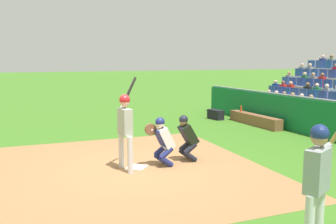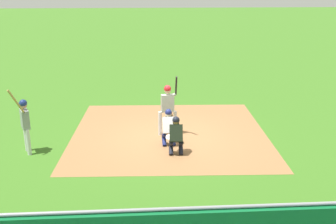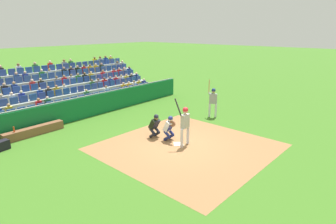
{
  "view_description": "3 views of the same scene",
  "coord_description": "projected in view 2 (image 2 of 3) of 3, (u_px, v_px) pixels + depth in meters",
  "views": [
    {
      "loc": [
        -8.31,
        2.74,
        2.66
      ],
      "look_at": [
        0.47,
        -1.06,
        1.29
      ],
      "focal_mm": 38.44,
      "sensor_mm": 36.0,
      "label": 1
    },
    {
      "loc": [
        -0.98,
        -13.44,
        5.31
      ],
      "look_at": [
        -0.14,
        -0.8,
        1.23
      ],
      "focal_mm": 42.84,
      "sensor_mm": 36.0,
      "label": 2
    },
    {
      "loc": [
        9.73,
        7.5,
        5.24
      ],
      "look_at": [
        -0.55,
        -1.11,
        1.26
      ],
      "focal_mm": 29.93,
      "sensor_mm": 36.0,
      "label": 3
    }
  ],
  "objects": [
    {
      "name": "ground_plane",
      "position": [
        170.0,
        138.0,
        14.45
      ],
      "size": [
        160.0,
        160.0,
        0.0
      ],
      "primitive_type": "plane",
      "color": "#3B6F20"
    },
    {
      "name": "infield_dirt_patch",
      "position": [
        169.0,
        132.0,
        14.92
      ],
      "size": [
        7.36,
        7.33,
        0.01
      ],
      "primitive_type": "cube",
      "rotation": [
        0.0,
        0.0,
        -0.04
      ],
      "color": "#986A41",
      "rests_on": "ground_plane"
    },
    {
      "name": "home_plate_marker",
      "position": [
        170.0,
        137.0,
        14.45
      ],
      "size": [
        0.62,
        0.62,
        0.02
      ],
      "primitive_type": "cube",
      "rotation": [
        0.0,
        0.0,
        0.79
      ],
      "color": "white",
      "rests_on": "infield_dirt_patch"
    },
    {
      "name": "batter_at_plate",
      "position": [
        168.0,
        104.0,
        14.37
      ],
      "size": [
        0.7,
        0.54,
        2.27
      ],
      "color": "silver",
      "rests_on": "ground_plane"
    },
    {
      "name": "catcher_crouching",
      "position": [
        169.0,
        125.0,
        13.61
      ],
      "size": [
        0.48,
        0.72,
        1.28
      ],
      "color": "navy",
      "rests_on": "ground_plane"
    },
    {
      "name": "home_plate_umpire",
      "position": [
        176.0,
        134.0,
        12.89
      ],
      "size": [
        0.48,
        0.51,
        1.26
      ],
      "color": "black",
      "rests_on": "ground_plane"
    },
    {
      "name": "on_deck_batter",
      "position": [
        25.0,
        120.0,
        12.81
      ],
      "size": [
        0.5,
        0.78,
        2.26
      ],
      "color": "silver",
      "rests_on": "ground_plane"
    }
  ]
}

